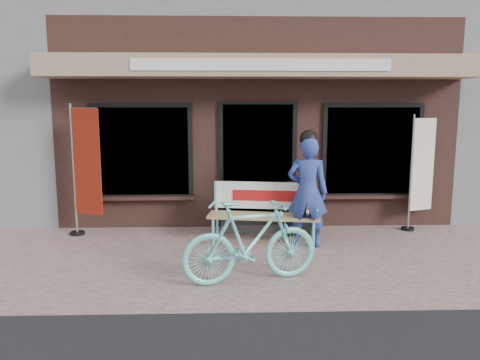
{
  "coord_description": "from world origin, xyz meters",
  "views": [
    {
      "loc": [
        -0.56,
        -6.08,
        2.14
      ],
      "look_at": [
        -0.35,
        0.7,
        1.05
      ],
      "focal_mm": 35.0,
      "sensor_mm": 36.0,
      "label": 1
    }
  ],
  "objects_px": {
    "person": "(308,190)",
    "menu_stand": "(300,208)",
    "bicycle": "(251,242)",
    "bench": "(264,208)",
    "nobori_red": "(85,169)",
    "nobori_cream": "(420,171)"
  },
  "relations": [
    {
      "from": "person",
      "to": "menu_stand",
      "type": "relative_size",
      "value": 1.93
    },
    {
      "from": "bicycle",
      "to": "nobori_cream",
      "type": "distance_m",
      "value": 3.89
    },
    {
      "from": "person",
      "to": "menu_stand",
      "type": "bearing_deg",
      "value": 105.43
    },
    {
      "from": "person",
      "to": "bicycle",
      "type": "height_order",
      "value": "person"
    },
    {
      "from": "nobori_red",
      "to": "nobori_cream",
      "type": "relative_size",
      "value": 1.09
    },
    {
      "from": "person",
      "to": "bicycle",
      "type": "bearing_deg",
      "value": -109.33
    },
    {
      "from": "person",
      "to": "nobori_red",
      "type": "height_order",
      "value": "nobori_red"
    },
    {
      "from": "bench",
      "to": "nobori_red",
      "type": "distance_m",
      "value": 2.97
    },
    {
      "from": "bicycle",
      "to": "menu_stand",
      "type": "height_order",
      "value": "bicycle"
    },
    {
      "from": "person",
      "to": "bicycle",
      "type": "distance_m",
      "value": 1.78
    },
    {
      "from": "nobori_cream",
      "to": "bicycle",
      "type": "bearing_deg",
      "value": -161.34
    },
    {
      "from": "menu_stand",
      "to": "nobori_red",
      "type": "bearing_deg",
      "value": 169.89
    },
    {
      "from": "nobori_cream",
      "to": "nobori_red",
      "type": "bearing_deg",
      "value": 163.32
    },
    {
      "from": "bench",
      "to": "bicycle",
      "type": "xyz_separation_m",
      "value": [
        -0.31,
        -1.7,
        -0.04
      ]
    },
    {
      "from": "person",
      "to": "nobori_cream",
      "type": "bearing_deg",
      "value": 36.69
    },
    {
      "from": "menu_stand",
      "to": "bench",
      "type": "bearing_deg",
      "value": -161.79
    },
    {
      "from": "bench",
      "to": "person",
      "type": "relative_size",
      "value": 1.0
    },
    {
      "from": "nobori_red",
      "to": "menu_stand",
      "type": "bearing_deg",
      "value": 18.45
    },
    {
      "from": "bicycle",
      "to": "menu_stand",
      "type": "distance_m",
      "value": 2.21
    },
    {
      "from": "nobori_red",
      "to": "nobori_cream",
      "type": "distance_m",
      "value": 5.62
    },
    {
      "from": "nobori_cream",
      "to": "menu_stand",
      "type": "height_order",
      "value": "nobori_cream"
    },
    {
      "from": "bench",
      "to": "nobori_red",
      "type": "bearing_deg",
      "value": -178.96
    }
  ]
}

